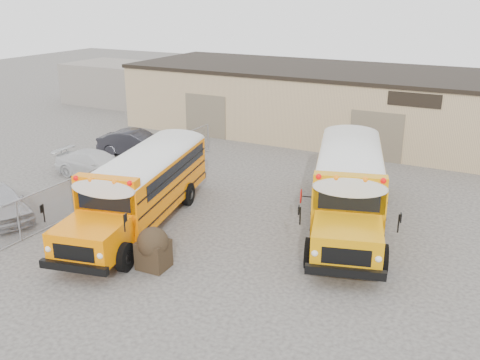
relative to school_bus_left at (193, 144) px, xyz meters
The scene contains 10 objects.
ground 8.82m from the school_bus_left, 60.34° to the right, with size 120.00×120.00×0.00m, color #3D3A38.
warehouse 13.21m from the school_bus_left, 71.13° to the left, with size 30.20×10.20×4.67m.
chainlink_fence 4.91m from the school_bus_left, 111.02° to the right, with size 0.07×18.07×1.81m.
distant_building_left 22.90m from the school_bus_left, 140.72° to the left, with size 8.00×6.00×3.60m, color slate.
school_bus_left is the anchor object (origin of this frame).
school_bus_right 8.77m from the school_bus_left, 30.46° to the left, with size 5.83×11.66×3.32m.
tarp_bundle 10.77m from the school_bus_left, 65.41° to the right, with size 1.18×1.18×1.61m.
car_silver 10.30m from the school_bus_left, 115.50° to the right, with size 1.81×4.49×1.53m, color #B7B7BC.
car_white 5.50m from the school_bus_left, 150.45° to the right, with size 1.97×4.84×1.40m, color silver.
car_dark 5.48m from the school_bus_left, 163.50° to the left, with size 1.68×4.82×1.59m, color black.
Camera 1 is at (11.28, -16.44, 9.71)m, focal length 40.00 mm.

